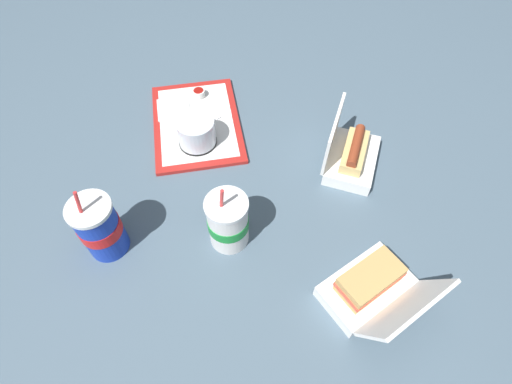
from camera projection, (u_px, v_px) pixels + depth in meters
name	position (u px, v px, depth m)	size (l,w,h in m)	color
ground_plane	(254.00, 218.00, 1.03)	(3.20, 3.20, 0.00)	#4C6070
food_tray	(196.00, 123.00, 1.23)	(0.41, 0.32, 0.01)	red
cake_container	(196.00, 133.00, 1.14)	(0.11, 0.11, 0.08)	black
ketchup_cup	(198.00, 93.00, 1.28)	(0.04, 0.04, 0.02)	white
napkin_stack	(173.00, 109.00, 1.25)	(0.10, 0.10, 0.00)	white
plastic_fork	(208.00, 109.00, 1.25)	(0.11, 0.01, 0.01)	white
clamshell_hotdog_center	(350.00, 155.00, 1.11)	(0.23, 0.19, 0.17)	white
clamshell_sandwich_corner	(370.00, 287.00, 0.88)	(0.26, 0.27, 0.15)	white
soda_cup_right	(227.00, 222.00, 0.94)	(0.10, 0.10, 0.21)	white
soda_cup_back	(99.00, 228.00, 0.92)	(0.10, 0.10, 0.23)	#1938B7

